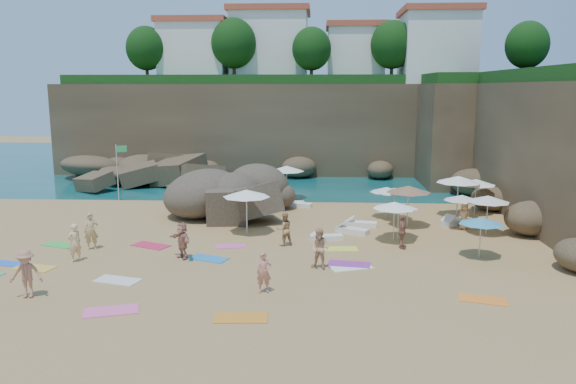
{
  "coord_description": "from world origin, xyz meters",
  "views": [
    {
      "loc": [
        3.63,
        -27.53,
        7.71
      ],
      "look_at": [
        2.0,
        3.0,
        2.0
      ],
      "focal_mm": 35.0,
      "sensor_mm": 36.0,
      "label": 1
    }
  ],
  "objects_px": {
    "person_stand_6": "(74,243)",
    "person_stand_5": "(240,192)",
    "lounger_0": "(292,203)",
    "parasol_1": "(287,169)",
    "parasol_2": "(458,179)",
    "parasol_0": "(387,190)",
    "person_stand_1": "(284,229)",
    "flag_pole": "(119,165)",
    "person_stand_2": "(247,187)",
    "person_stand_4": "(464,216)",
    "person_stand_0": "(91,231)",
    "person_stand_3": "(402,232)",
    "rock_outcrop": "(226,213)"
  },
  "relations": [
    {
      "from": "parasol_0",
      "to": "person_stand_1",
      "type": "height_order",
      "value": "parasol_0"
    },
    {
      "from": "person_stand_0",
      "to": "person_stand_4",
      "type": "height_order",
      "value": "person_stand_0"
    },
    {
      "from": "flag_pole",
      "to": "person_stand_0",
      "type": "height_order",
      "value": "flag_pole"
    },
    {
      "from": "flag_pole",
      "to": "person_stand_0",
      "type": "distance_m",
      "value": 12.28
    },
    {
      "from": "person_stand_2",
      "to": "person_stand_6",
      "type": "relative_size",
      "value": 0.96
    },
    {
      "from": "person_stand_4",
      "to": "person_stand_0",
      "type": "bearing_deg",
      "value": -121.86
    },
    {
      "from": "person_stand_2",
      "to": "person_stand_6",
      "type": "bearing_deg",
      "value": 121.91
    },
    {
      "from": "parasol_2",
      "to": "person_stand_2",
      "type": "distance_m",
      "value": 14.33
    },
    {
      "from": "person_stand_3",
      "to": "person_stand_5",
      "type": "relative_size",
      "value": 0.87
    },
    {
      "from": "flag_pole",
      "to": "parasol_2",
      "type": "height_order",
      "value": "flag_pole"
    },
    {
      "from": "flag_pole",
      "to": "parasol_2",
      "type": "bearing_deg",
      "value": -9.84
    },
    {
      "from": "person_stand_0",
      "to": "rock_outcrop",
      "type": "bearing_deg",
      "value": 37.9
    },
    {
      "from": "flag_pole",
      "to": "person_stand_6",
      "type": "distance_m",
      "value": 14.14
    },
    {
      "from": "flag_pole",
      "to": "parasol_1",
      "type": "relative_size",
      "value": 1.57
    },
    {
      "from": "rock_outcrop",
      "to": "lounger_0",
      "type": "relative_size",
      "value": 4.51
    },
    {
      "from": "rock_outcrop",
      "to": "person_stand_2",
      "type": "bearing_deg",
      "value": 80.86
    },
    {
      "from": "flag_pole",
      "to": "person_stand_3",
      "type": "bearing_deg",
      "value": -31.62
    },
    {
      "from": "parasol_0",
      "to": "person_stand_1",
      "type": "xyz_separation_m",
      "value": [
        -5.72,
        -6.28,
        -0.89
      ]
    },
    {
      "from": "person_stand_3",
      "to": "person_stand_6",
      "type": "height_order",
      "value": "person_stand_6"
    },
    {
      "from": "person_stand_2",
      "to": "person_stand_5",
      "type": "relative_size",
      "value": 0.86
    },
    {
      "from": "person_stand_0",
      "to": "flag_pole",
      "type": "bearing_deg",
      "value": 83.27
    },
    {
      "from": "flag_pole",
      "to": "parasol_0",
      "type": "distance_m",
      "value": 18.31
    },
    {
      "from": "parasol_2",
      "to": "person_stand_1",
      "type": "xyz_separation_m",
      "value": [
        -10.06,
        -6.87,
        -1.45
      ]
    },
    {
      "from": "person_stand_2",
      "to": "parasol_0",
      "type": "bearing_deg",
      "value": -157.53
    },
    {
      "from": "lounger_0",
      "to": "parasol_1",
      "type": "bearing_deg",
      "value": 90.3
    },
    {
      "from": "parasol_2",
      "to": "person_stand_5",
      "type": "distance_m",
      "value": 13.77
    },
    {
      "from": "parasol_2",
      "to": "person_stand_6",
      "type": "bearing_deg",
      "value": -152.77
    },
    {
      "from": "flag_pole",
      "to": "parasol_0",
      "type": "bearing_deg",
      "value": -13.97
    },
    {
      "from": "lounger_0",
      "to": "parasol_2",
      "type": "bearing_deg",
      "value": -26.75
    },
    {
      "from": "person_stand_6",
      "to": "person_stand_0",
      "type": "bearing_deg",
      "value": -142.44
    },
    {
      "from": "parasol_1",
      "to": "person_stand_4",
      "type": "bearing_deg",
      "value": -38.18
    },
    {
      "from": "person_stand_3",
      "to": "flag_pole",
      "type": "bearing_deg",
      "value": 60.82
    },
    {
      "from": "parasol_2",
      "to": "lounger_0",
      "type": "bearing_deg",
      "value": 164.85
    },
    {
      "from": "lounger_0",
      "to": "person_stand_1",
      "type": "relative_size",
      "value": 0.99
    },
    {
      "from": "person_stand_5",
      "to": "person_stand_3",
      "type": "bearing_deg",
      "value": -57.32
    },
    {
      "from": "flag_pole",
      "to": "person_stand_1",
      "type": "distance_m",
      "value": 16.18
    },
    {
      "from": "rock_outcrop",
      "to": "parasol_0",
      "type": "height_order",
      "value": "parasol_0"
    },
    {
      "from": "flag_pole",
      "to": "person_stand_6",
      "type": "height_order",
      "value": "flag_pole"
    },
    {
      "from": "person_stand_2",
      "to": "person_stand_4",
      "type": "distance_m",
      "value": 15.3
    },
    {
      "from": "person_stand_0",
      "to": "lounger_0",
      "type": "bearing_deg",
      "value": 29.67
    },
    {
      "from": "person_stand_2",
      "to": "person_stand_6",
      "type": "xyz_separation_m",
      "value": [
        -5.91,
        -14.83,
        0.04
      ]
    },
    {
      "from": "person_stand_0",
      "to": "person_stand_2",
      "type": "bearing_deg",
      "value": 45.48
    },
    {
      "from": "rock_outcrop",
      "to": "parasol_0",
      "type": "relative_size",
      "value": 3.76
    },
    {
      "from": "person_stand_6",
      "to": "person_stand_5",
      "type": "bearing_deg",
      "value": -168.24
    },
    {
      "from": "lounger_0",
      "to": "person_stand_3",
      "type": "bearing_deg",
      "value": -71.05
    },
    {
      "from": "rock_outcrop",
      "to": "parasol_2",
      "type": "distance_m",
      "value": 14.34
    },
    {
      "from": "person_stand_2",
      "to": "person_stand_4",
      "type": "relative_size",
      "value": 1.13
    },
    {
      "from": "person_stand_0",
      "to": "person_stand_4",
      "type": "xyz_separation_m",
      "value": [
        18.96,
        4.91,
        -0.17
      ]
    },
    {
      "from": "parasol_0",
      "to": "lounger_0",
      "type": "bearing_deg",
      "value": 150.18
    },
    {
      "from": "lounger_0",
      "to": "person_stand_0",
      "type": "xyz_separation_m",
      "value": [
        -9.17,
        -10.77,
        0.77
      ]
    }
  ]
}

